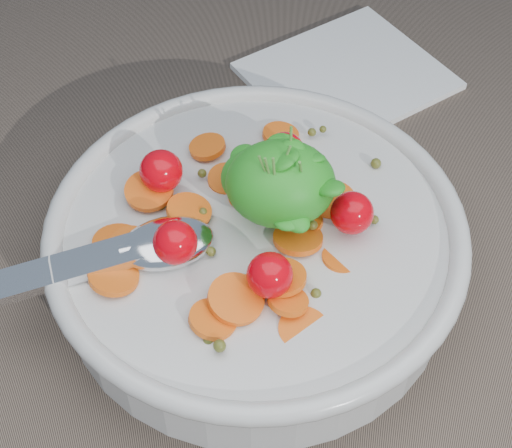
{
  "coord_description": "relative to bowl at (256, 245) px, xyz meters",
  "views": [
    {
      "loc": [
        -0.02,
        -0.35,
        0.47
      ],
      "look_at": [
        -0.03,
        -0.01,
        0.06
      ],
      "focal_mm": 55.0,
      "sensor_mm": 36.0,
      "label": 1
    }
  ],
  "objects": [
    {
      "name": "bowl",
      "position": [
        0.0,
        0.0,
        0.0
      ],
      "size": [
        0.31,
        0.29,
        0.12
      ],
      "color": "silver",
      "rests_on": "ground"
    },
    {
      "name": "ground",
      "position": [
        0.03,
        0.01,
        -0.03
      ],
      "size": [
        6.0,
        6.0,
        0.0
      ],
      "primitive_type": "plane",
      "color": "#736252",
      "rests_on": "ground"
    },
    {
      "name": "napkin",
      "position": [
        0.08,
        0.22,
        -0.03
      ],
      "size": [
        0.22,
        0.21,
        0.01
      ],
      "primitive_type": "cube",
      "rotation": [
        0.0,
        0.0,
        0.6
      ],
      "color": "white",
      "rests_on": "ground"
    }
  ]
}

